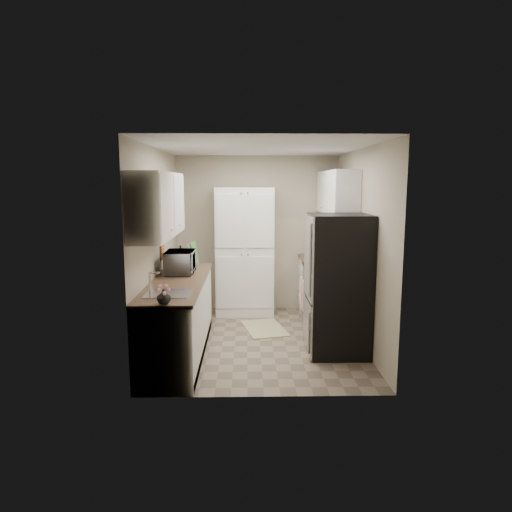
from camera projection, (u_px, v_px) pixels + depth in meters
The scene contains 16 objects.
ground at pixel (260, 341), 6.03m from camera, with size 3.20×3.20×0.00m, color #7A6B56.
room_shell at pixel (258, 218), 5.77m from camera, with size 2.64×3.24×2.52m.
pantry_cabinet at pixel (245, 252), 7.17m from camera, with size 0.90×0.55×2.00m, color white.
base_cabinet_left at pixel (179, 319), 5.52m from camera, with size 0.60×2.30×0.88m, color white.
countertop_left at pixel (178, 282), 5.45m from camera, with size 0.63×2.33×0.04m, color brown.
base_cabinet_right at pixel (321, 288), 7.16m from camera, with size 0.60×0.80×0.88m, color white.
countertop_right at pixel (321, 259), 7.09m from camera, with size 0.63×0.83×0.04m, color brown.
electric_range at pixel (329, 298), 6.36m from camera, with size 0.71×0.78×1.13m.
refrigerator at pixel (338, 285), 5.51m from camera, with size 0.70×0.72×1.70m, color #B7B7BC.
microwave at pixel (180, 262), 5.83m from camera, with size 0.52×0.35×0.29m, color #B6B5BA.
wine_bottle at pixel (181, 257), 6.34m from camera, with size 0.07×0.07×0.26m, color black.
flower_vase at pixel (164, 296), 4.36m from camera, with size 0.14×0.14×0.14m, color white.
cutting_board at pixel (194, 253), 6.47m from camera, with size 0.02×0.26×0.32m, color #409544.
toaster_oven at pixel (324, 249), 7.19m from camera, with size 0.34×0.43×0.25m, color silver.
fruit_basket at pixel (324, 237), 7.15m from camera, with size 0.29×0.29×0.12m, color #D76C04, non-canonical shape.
kitchen_mat at pixel (264, 328), 6.54m from camera, with size 0.52×0.84×0.01m, color #BFB482.
Camera 1 is at (-0.16, -5.78, 2.06)m, focal length 32.00 mm.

